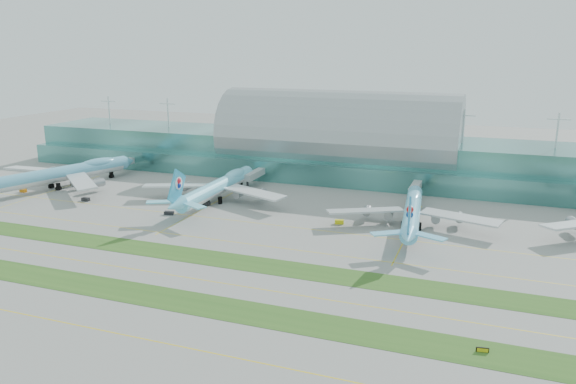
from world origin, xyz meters
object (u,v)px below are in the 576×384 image
at_px(airliner_c, 412,210).
at_px(taxiway_sign_east, 482,350).
at_px(airliner_b, 218,186).
at_px(terminal, 338,148).
at_px(airliner_a, 63,173).

relative_size(airliner_c, taxiway_sign_east, 25.67).
relative_size(airliner_b, taxiway_sign_east, 27.26).
distance_m(terminal, airliner_c, 87.30).
xyz_separation_m(airliner_b, airliner_c, (83.07, -7.17, -0.39)).
relative_size(airliner_a, taxiway_sign_east, 29.04).
bearing_deg(airliner_a, airliner_b, 21.91).
bearing_deg(taxiway_sign_east, airliner_a, 146.62).
distance_m(airliner_a, airliner_c, 162.00).
xyz_separation_m(terminal, airliner_b, (-35.05, -65.28, -7.82)).
xyz_separation_m(airliner_a, airliner_b, (78.89, 3.90, -0.63)).
relative_size(terminal, taxiway_sign_east, 123.01).
relative_size(terminal, airliner_b, 4.51).
relative_size(airliner_b, airliner_c, 1.06).
height_order(airliner_c, taxiway_sign_east, airliner_c).
xyz_separation_m(terminal, taxiway_sign_east, (75.37, -156.26, -13.65)).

